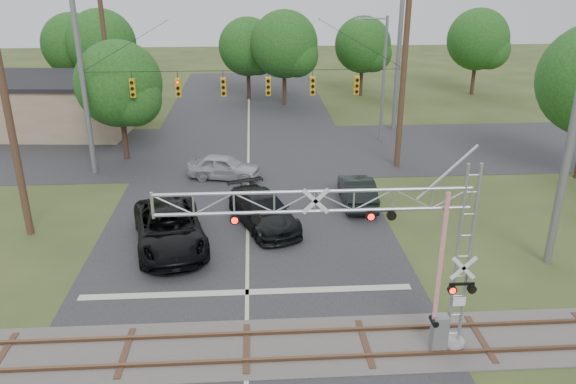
{
  "coord_description": "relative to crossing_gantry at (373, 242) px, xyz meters",
  "views": [
    {
      "loc": [
        0.41,
        -13.5,
        11.84
      ],
      "look_at": [
        1.73,
        7.5,
        3.42
      ],
      "focal_mm": 35.0,
      "sensor_mm": 36.0,
      "label": 1
    }
  ],
  "objects": [
    {
      "name": "road_cross",
      "position": [
        -3.97,
        22.35,
        -4.03
      ],
      "size": [
        90.0,
        12.0,
        0.02
      ],
      "primitive_type": "cube",
      "color": "#272629",
      "rests_on": "ground"
    },
    {
      "name": "pickup_black",
      "position": [
        -7.47,
        8.05,
        -3.15
      ],
      "size": [
        4.3,
        6.9,
        1.78
      ],
      "primitive_type": "imported",
      "rotation": [
        0.0,
        0.0,
        0.22
      ],
      "color": "black",
      "rests_on": "ground"
    },
    {
      "name": "car_dark",
      "position": [
        -3.19,
        9.99,
        -3.24
      ],
      "size": [
        4.02,
        5.94,
        1.6
      ],
      "primitive_type": "imported",
      "rotation": [
        0.0,
        0.0,
        0.36
      ],
      "color": "black",
      "rests_on": "ground"
    },
    {
      "name": "streetlight",
      "position": [
        5.49,
        24.05,
        0.9
      ],
      "size": [
        2.36,
        0.25,
        8.84
      ],
      "color": "slate",
      "rests_on": "ground"
    },
    {
      "name": "traffic_signal_span",
      "position": [
        -3.07,
        18.35,
        1.62
      ],
      "size": [
        19.34,
        0.36,
        11.5
      ],
      "color": "slate",
      "rests_on": "ground"
    },
    {
      "name": "crossing_gantry",
      "position": [
        0.0,
        0.0,
        0.0
      ],
      "size": [
        9.94,
        0.83,
        6.51
      ],
      "color": "gray",
      "rests_on": "ground"
    },
    {
      "name": "railroad_track",
      "position": [
        -3.97,
        0.35,
        -4.01
      ],
      "size": [
        90.0,
        3.2,
        0.17
      ],
      "color": "#4B4541",
      "rests_on": "ground"
    },
    {
      "name": "treeline",
      "position": [
        -5.72,
        32.7,
        1.47
      ],
      "size": [
        55.65,
        30.22,
        9.65
      ],
      "color": "#3B251B",
      "rests_on": "ground"
    },
    {
      "name": "sedan_silver",
      "position": [
        -5.38,
        16.82,
        -3.3
      ],
      "size": [
        4.62,
        2.66,
        1.48
      ],
      "primitive_type": "imported",
      "rotation": [
        0.0,
        0.0,
        1.35
      ],
      "color": "#A0A1A8",
      "rests_on": "ground"
    },
    {
      "name": "suv_dark",
      "position": [
        1.89,
        12.43,
        -3.28
      ],
      "size": [
        1.71,
        4.63,
        1.52
      ],
      "primitive_type": "imported",
      "rotation": [
        0.0,
        0.0,
        3.12
      ],
      "color": "black",
      "rests_on": "ground"
    },
    {
      "name": "commercial_building",
      "position": [
        -21.55,
        29.07,
        -2.01
      ],
      "size": [
        18.0,
        10.2,
        4.05
      ],
      "rotation": [
        0.0,
        0.0,
        -0.08
      ],
      "color": "#87745A",
      "rests_on": "ground"
    },
    {
      "name": "utility_poles",
      "position": [
        -0.47,
        19.82,
        2.29
      ],
      "size": [
        25.82,
        27.86,
        13.69
      ],
      "color": "#402C1D",
      "rests_on": "ground"
    },
    {
      "name": "road_main",
      "position": [
        -3.97,
        8.35,
        -4.03
      ],
      "size": [
        14.0,
        90.0,
        0.02
      ],
      "primitive_type": "cube",
      "color": "#272629",
      "rests_on": "ground"
    }
  ]
}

